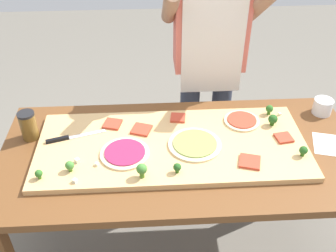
{
  "coord_description": "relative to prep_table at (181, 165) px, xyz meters",
  "views": [
    {
      "loc": [
        -0.15,
        -1.42,
        1.99
      ],
      "look_at": [
        -0.06,
        0.06,
        0.88
      ],
      "focal_mm": 41.81,
      "sensor_mm": 36.0,
      "label": 1
    }
  ],
  "objects": [
    {
      "name": "cheese_crumble_a",
      "position": [
        -0.39,
        -0.11,
        0.13
      ],
      "size": [
        0.02,
        0.02,
        0.01
      ],
      "primitive_type": "cube",
      "rotation": [
        0.0,
        0.0,
        1.13
      ],
      "color": "silver",
      "rests_on": "cutting_board"
    },
    {
      "name": "pizza_slice_far_right",
      "position": [
        0.5,
        0.02,
        0.13
      ],
      "size": [
        0.09,
        0.09,
        0.01
      ],
      "primitive_type": "cube",
      "rotation": [
        0.0,
        0.0,
        0.15
      ],
      "color": "#BC3D28",
      "rests_on": "cutting_board"
    },
    {
      "name": "cheese_crumble_d",
      "position": [
        -0.47,
        -0.21,
        0.13
      ],
      "size": [
        0.02,
        0.02,
        0.02
      ],
      "primitive_type": "cube",
      "rotation": [
        0.0,
        0.0,
        0.97
      ],
      "color": "silver",
      "rests_on": "cutting_board"
    },
    {
      "name": "pizza_slice_near_left",
      "position": [
        -0.0,
        0.22,
        0.13
      ],
      "size": [
        0.09,
        0.09,
        0.01
      ],
      "primitive_type": "cube",
      "rotation": [
        0.0,
        0.0,
        -0.14
      ],
      "color": "#BC3D28",
      "rests_on": "cutting_board"
    },
    {
      "name": "pizza_slice_far_left",
      "position": [
        -0.19,
        0.13,
        0.13
      ],
      "size": [
        0.11,
        0.11,
        0.01
      ],
      "primitive_type": "cube",
      "rotation": [
        0.0,
        0.0,
        -0.35
      ],
      "color": "#BC3D28",
      "rests_on": "cutting_board"
    },
    {
      "name": "cutting_board",
      "position": [
        -0.04,
        0.02,
        0.11
      ],
      "size": [
        1.28,
        0.55,
        0.03
      ],
      "primitive_type": "cube",
      "color": "tan",
      "rests_on": "prep_table"
    },
    {
      "name": "prep_table",
      "position": [
        0.0,
        0.0,
        0.0
      ],
      "size": [
        1.73,
        0.83,
        0.78
      ],
      "color": "brown",
      "rests_on": "ground"
    },
    {
      "name": "pizza_slice_center",
      "position": [
        0.3,
        -0.14,
        0.13
      ],
      "size": [
        0.11,
        0.11,
        0.01
      ],
      "primitive_type": "cube",
      "rotation": [
        0.0,
        0.0,
        -0.29
      ],
      "color": "#BC3D28",
      "rests_on": "cutting_board"
    },
    {
      "name": "cook_center",
      "position": [
        0.21,
        0.6,
        0.32
      ],
      "size": [
        0.54,
        0.39,
        1.67
      ],
      "color": "#333847",
      "rests_on": "ground"
    },
    {
      "name": "broccoli_floret_back_left",
      "position": [
        0.47,
        0.14,
        0.16
      ],
      "size": [
        0.05,
        0.05,
        0.06
      ],
      "color": "#2C5915",
      "rests_on": "cutting_board"
    },
    {
      "name": "broccoli_floret_back_right",
      "position": [
        0.48,
        0.23,
        0.16
      ],
      "size": [
        0.04,
        0.04,
        0.05
      ],
      "color": "#366618",
      "rests_on": "cutting_board"
    },
    {
      "name": "pizza_whole_beet_magenta",
      "position": [
        -0.27,
        -0.05,
        0.13
      ],
      "size": [
        0.23,
        0.23,
        0.02
      ],
      "color": "beige",
      "rests_on": "cutting_board"
    },
    {
      "name": "cheese_crumble_b",
      "position": [
        0.54,
        0.22,
        0.13
      ],
      "size": [
        0.02,
        0.02,
        0.01
      ],
      "primitive_type": "cube",
      "rotation": [
        0.0,
        0.0,
        0.41
      ],
      "color": "silver",
      "rests_on": "cutting_board"
    },
    {
      "name": "chefs_knife",
      "position": [
        -0.55,
        0.09,
        0.13
      ],
      "size": [
        0.28,
        0.1,
        0.02
      ],
      "color": "#B7BABF",
      "rests_on": "cutting_board"
    },
    {
      "name": "broccoli_floret_center_left",
      "position": [
        0.55,
        -0.1,
        0.16
      ],
      "size": [
        0.04,
        0.04,
        0.05
      ],
      "color": "#2C5915",
      "rests_on": "cutting_board"
    },
    {
      "name": "ground_plane",
      "position": [
        0.0,
        0.0,
        -0.68
      ],
      "size": [
        8.0,
        8.0,
        0.0
      ],
      "primitive_type": "plane",
      "color": "#6B665B"
    },
    {
      "name": "broccoli_floret_front_right",
      "position": [
        -0.63,
        -0.18,
        0.15
      ],
      "size": [
        0.03,
        0.03,
        0.04
      ],
      "color": "#366618",
      "rests_on": "cutting_board"
    },
    {
      "name": "recipe_note",
      "position": [
        0.71,
        0.0,
        0.1
      ],
      "size": [
        0.17,
        0.2,
        0.0
      ],
      "primitive_type": "cube",
      "rotation": [
        0.0,
        0.0,
        -0.28
      ],
      "color": "white",
      "rests_on": "prep_table"
    },
    {
      "name": "pizza_whole_tomato_red",
      "position": [
        0.33,
        0.17,
        0.13
      ],
      "size": [
        0.18,
        0.18,
        0.02
      ],
      "color": "beige",
      "rests_on": "cutting_board"
    },
    {
      "name": "sauce_jar",
      "position": [
        -0.74,
        0.14,
        0.17
      ],
      "size": [
        0.08,
        0.08,
        0.15
      ],
      "color": "brown",
      "rests_on": "prep_table"
    },
    {
      "name": "pizza_slice_near_right",
      "position": [
        -0.34,
        0.19,
        0.13
      ],
      "size": [
        0.1,
        0.1,
        0.01
      ],
      "primitive_type": "cube",
      "rotation": [
        0.0,
        0.0,
        -0.26
      ],
      "color": "#BC3D28",
      "rests_on": "cutting_board"
    },
    {
      "name": "flour_cup",
      "position": [
        0.78,
        0.27,
        0.13
      ],
      "size": [
        0.1,
        0.1,
        0.08
      ],
      "color": "white",
      "rests_on": "prep_table"
    },
    {
      "name": "broccoli_floret_front_mid",
      "position": [
        -0.5,
        -0.14,
        0.16
      ],
      "size": [
        0.04,
        0.04,
        0.05
      ],
      "color": "#487A23",
      "rests_on": "cutting_board"
    },
    {
      "name": "pizza_whole_pesto_green",
      "position": [
        0.06,
        0.0,
        0.13
      ],
      "size": [
        0.25,
        0.25,
        0.02
      ],
      "color": "beige",
      "rests_on": "cutting_board"
    },
    {
      "name": "broccoli_floret_front_left",
      "position": [
        -0.19,
        -0.2,
        0.17
      ],
      "size": [
        0.05,
        0.05,
        0.07
      ],
      "color": "#487A23",
      "rests_on": "cutting_board"
    },
    {
      "name": "cheese_crumble_c",
      "position": [
        -0.48,
        -0.09,
        0.14
      ],
      "size": [
        0.03,
        0.03,
        0.02
      ],
      "primitive_type": "cube",
      "rotation": [
        0.0,
        0.0,
        0.71
      ],
      "color": "silver",
      "rests_on": "cutting_board"
    },
    {
      "name": "broccoli_floret_center_right",
      "position": [
        -0.04,
        -0.18,
        0.15
      ],
      "size": [
        0.04,
        0.04,
        0.05
      ],
      "color": "#2C5915",
      "rests_on": "cutting_board"
    }
  ]
}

